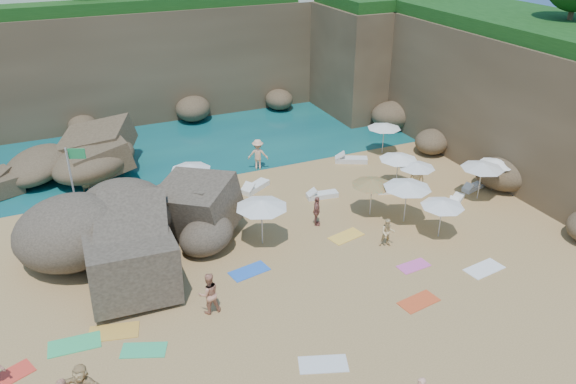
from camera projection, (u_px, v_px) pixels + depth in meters
name	position (u px, v px, depth m)	size (l,w,h in m)	color
ground	(275.00, 267.00, 25.32)	(120.00, 120.00, 0.00)	tan
seawater	(143.00, 90.00, 49.72)	(120.00, 120.00, 0.00)	#0C4751
cliff_back	(175.00, 55.00, 44.57)	(44.00, 8.00, 8.00)	brown
cliff_right	(492.00, 86.00, 36.93)	(8.00, 30.00, 8.00)	brown
cliff_corner	(370.00, 51.00, 45.96)	(10.00, 12.00, 8.00)	brown
rock_promontory	(8.00, 173.00, 34.33)	(12.00, 7.00, 2.00)	brown
rock_outcrop	(141.00, 258.00, 25.95)	(8.11, 6.08, 3.24)	brown
flag_pole	(75.00, 179.00, 26.75)	(0.87, 0.35, 4.57)	silver
parasol_0	(191.00, 167.00, 30.46)	(2.22, 2.22, 2.10)	silver
parasol_1	(399.00, 157.00, 31.68)	(2.20, 2.20, 2.08)	silver
parasol_2	(384.00, 126.00, 36.22)	(2.18, 2.18, 2.07)	silver
parasol_4	(417.00, 165.00, 30.99)	(2.05, 2.05, 1.94)	silver
parasol_5	(262.00, 204.00, 26.14)	(2.50, 2.50, 2.36)	silver
parasol_6	(372.00, 182.00, 28.81)	(2.19, 2.19, 2.07)	silver
parasol_7	(483.00, 165.00, 30.38)	(2.32, 2.32, 2.19)	silver
parasol_8	(497.00, 162.00, 31.49)	(2.01, 2.01, 1.90)	silver
parasol_9	(443.00, 203.00, 26.88)	(2.11, 2.11, 2.00)	silver
parasol_11	(408.00, 185.00, 28.05)	(2.44, 2.44, 2.31)	silver
lounger_0	(255.00, 187.00, 32.22)	(1.95, 0.65, 0.30)	white
lounger_1	(351.00, 160.00, 35.67)	(2.03, 0.68, 0.32)	silver
lounger_2	(322.00, 195.00, 31.35)	(1.76, 0.59, 0.27)	silver
lounger_3	(393.00, 190.00, 31.94)	(1.82, 0.61, 0.28)	white
lounger_4	(473.00, 187.00, 32.26)	(1.53, 0.51, 0.24)	silver
lounger_5	(456.00, 200.00, 30.84)	(1.58, 0.53, 0.25)	white
towel_3	(74.00, 344.00, 20.82)	(1.88, 0.94, 0.03)	#34B668
towel_4	(114.00, 332.00, 21.44)	(1.87, 0.94, 0.03)	gold
towel_5	(323.00, 364.00, 19.92)	(1.74, 0.87, 0.03)	silver
towel_7	(8.00, 377.00, 19.40)	(1.64, 0.82, 0.03)	red
towel_8	(249.00, 271.00, 25.01)	(1.75, 0.87, 0.03)	blue
towel_9	(414.00, 266.00, 25.38)	(1.48, 0.74, 0.03)	#E057A9
towel_10	(419.00, 302.00, 23.08)	(1.70, 0.85, 0.03)	#DC4C22
towel_11	(144.00, 350.00, 20.56)	(1.63, 0.82, 0.03)	#33B471
towel_12	(346.00, 236.00, 27.67)	(1.72, 0.86, 0.03)	yellow
towel_13	(484.00, 269.00, 25.18)	(1.82, 0.91, 0.03)	white
person_stand_1	(209.00, 293.00, 22.13)	(0.87, 0.68, 1.80)	tan
person_stand_2	(258.00, 154.00, 34.41)	(1.24, 0.51, 1.93)	#F3B68A
person_stand_3	(317.00, 211.00, 28.35)	(0.93, 0.39, 1.59)	#9D5C4E
person_stand_4	(417.00, 179.00, 31.49)	(0.87, 0.47, 1.77)	#E3BB77
person_stand_5	(85.00, 181.00, 31.62)	(1.34, 0.38, 1.44)	tan
person_lie_5	(387.00, 241.00, 26.79)	(0.69, 1.42, 0.54)	#DEBC7E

